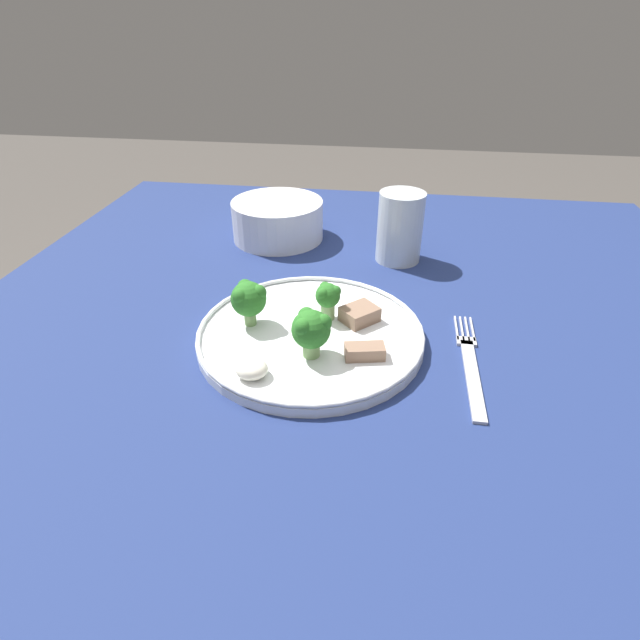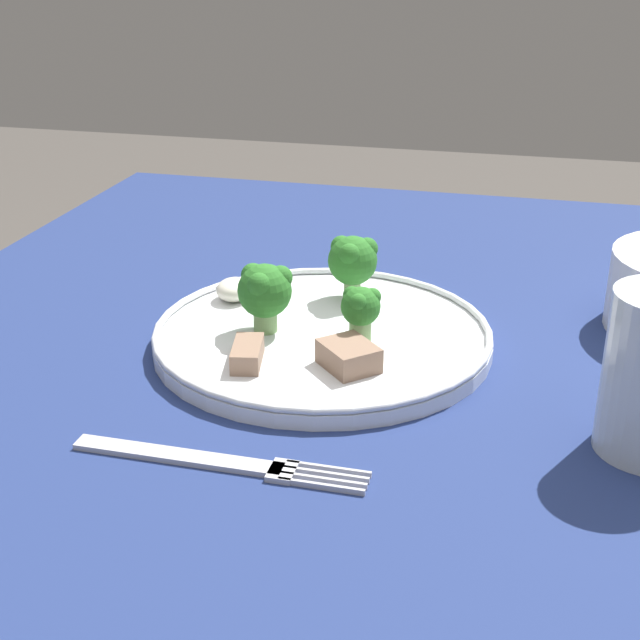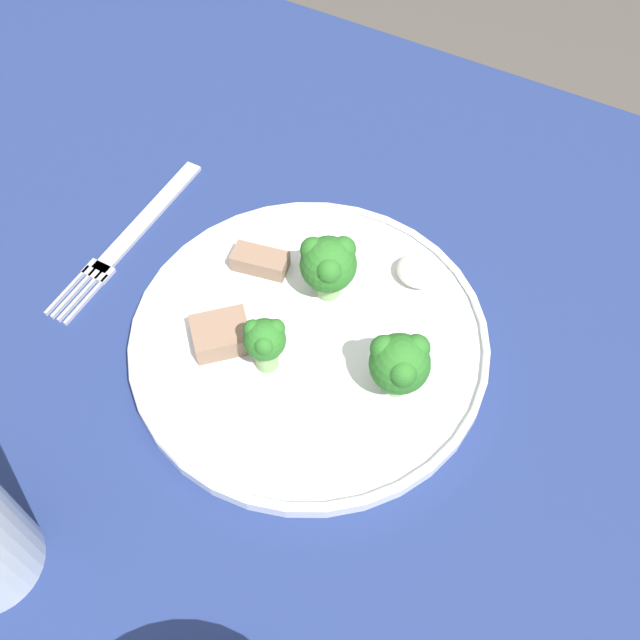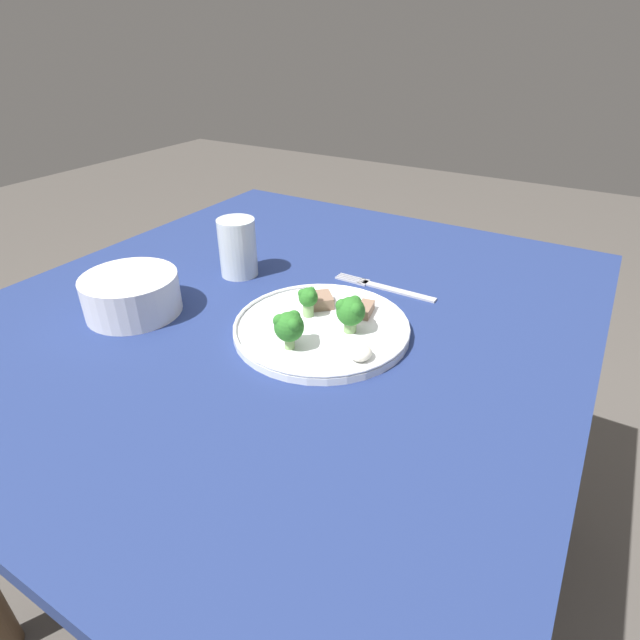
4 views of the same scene
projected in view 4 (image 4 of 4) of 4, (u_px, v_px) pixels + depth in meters
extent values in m
plane|color=#4C4742|center=(298.00, 560.00, 1.26)|extent=(8.00, 8.00, 0.00)
cube|color=navy|center=(289.00, 311.00, 0.90)|extent=(1.10, 1.00, 0.03)
cylinder|color=brown|center=(547.00, 401.00, 1.25)|extent=(0.06, 0.06, 0.71)
cylinder|color=brown|center=(265.00, 313.00, 1.64)|extent=(0.06, 0.06, 0.71)
cylinder|color=white|center=(322.00, 329.00, 0.80)|extent=(0.28, 0.28, 0.01)
torus|color=white|center=(322.00, 324.00, 0.80)|extent=(0.28, 0.28, 0.01)
cube|color=#B2B2B7|center=(398.00, 291.00, 0.93)|extent=(0.02, 0.15, 0.00)
cube|color=#B2B2B7|center=(363.00, 282.00, 0.96)|extent=(0.02, 0.02, 0.00)
cube|color=#B2B2B7|center=(353.00, 277.00, 0.98)|extent=(0.00, 0.06, 0.00)
cube|color=#B2B2B7|center=(351.00, 278.00, 0.97)|extent=(0.00, 0.06, 0.00)
cube|color=#B2B2B7|center=(350.00, 280.00, 0.97)|extent=(0.00, 0.06, 0.00)
cube|color=#B2B2B7|center=(348.00, 281.00, 0.96)|extent=(0.00, 0.06, 0.00)
cylinder|color=silver|center=(132.00, 294.00, 0.85)|extent=(0.16, 0.16, 0.07)
cylinder|color=silver|center=(132.00, 297.00, 0.85)|extent=(0.13, 0.13, 0.05)
cylinder|color=silver|center=(238.00, 248.00, 0.97)|extent=(0.07, 0.07, 0.11)
cylinder|color=silver|center=(239.00, 258.00, 0.98)|extent=(0.06, 0.06, 0.06)
cylinder|color=#7FA866|center=(290.00, 342.00, 0.74)|extent=(0.02, 0.02, 0.02)
sphere|color=#286B23|center=(289.00, 327.00, 0.73)|extent=(0.04, 0.04, 0.04)
sphere|color=#286B23|center=(294.00, 317.00, 0.73)|extent=(0.02, 0.02, 0.02)
sphere|color=#286B23|center=(280.00, 321.00, 0.72)|extent=(0.02, 0.02, 0.02)
sphere|color=#286B23|center=(293.00, 325.00, 0.71)|extent=(0.02, 0.02, 0.02)
cylinder|color=#7FA866|center=(350.00, 326.00, 0.78)|extent=(0.02, 0.02, 0.02)
sphere|color=#286B23|center=(351.00, 311.00, 0.77)|extent=(0.05, 0.05, 0.05)
sphere|color=#286B23|center=(355.00, 302.00, 0.77)|extent=(0.02, 0.02, 0.02)
sphere|color=#286B23|center=(342.00, 305.00, 0.76)|extent=(0.02, 0.02, 0.02)
sphere|color=#286B23|center=(356.00, 309.00, 0.75)|extent=(0.02, 0.02, 0.02)
cylinder|color=#7FA866|center=(308.00, 309.00, 0.82)|extent=(0.02, 0.02, 0.02)
sphere|color=#286B23|center=(308.00, 297.00, 0.81)|extent=(0.03, 0.03, 0.03)
sphere|color=#286B23|center=(311.00, 291.00, 0.82)|extent=(0.01, 0.01, 0.01)
sphere|color=#286B23|center=(302.00, 293.00, 0.81)|extent=(0.01, 0.01, 0.01)
sphere|color=#286B23|center=(311.00, 296.00, 0.80)|extent=(0.01, 0.01, 0.01)
cube|color=#846651|center=(321.00, 300.00, 0.85)|extent=(0.06, 0.06, 0.02)
cube|color=#846651|center=(365.00, 310.00, 0.83)|extent=(0.05, 0.03, 0.02)
ellipsoid|color=silver|center=(360.00, 353.00, 0.72)|extent=(0.04, 0.03, 0.02)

